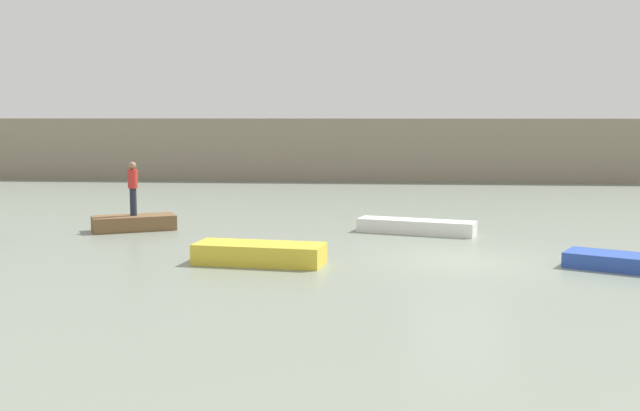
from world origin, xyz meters
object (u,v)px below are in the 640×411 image
object	(u,v)px
person_red_shirt	(133,185)
rowboat_blue	(624,262)
rowboat_yellow	(260,253)
rowboat_white	(416,227)
rowboat_brown	(134,223)

from	to	relation	value
person_red_shirt	rowboat_blue	bearing A→B (deg)	-20.77
rowboat_yellow	rowboat_white	bearing A→B (deg)	59.60
rowboat_brown	rowboat_white	distance (m)	9.30
rowboat_blue	person_red_shirt	xyz separation A→B (m)	(-14.17, 5.38, 1.31)
rowboat_brown	rowboat_yellow	distance (m)	7.35
rowboat_blue	rowboat_white	bearing A→B (deg)	158.90
rowboat_blue	person_red_shirt	world-z (taller)	person_red_shirt
rowboat_yellow	rowboat_blue	distance (m)	9.11
rowboat_yellow	rowboat_white	distance (m)	6.88
person_red_shirt	rowboat_white	bearing A→B (deg)	0.63
rowboat_brown	person_red_shirt	bearing A→B (deg)	0.00
rowboat_brown	person_red_shirt	world-z (taller)	person_red_shirt
rowboat_yellow	rowboat_white	world-z (taller)	rowboat_yellow
rowboat_yellow	rowboat_blue	world-z (taller)	rowboat_yellow
rowboat_yellow	rowboat_blue	size ratio (longest dim) A/B	1.20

